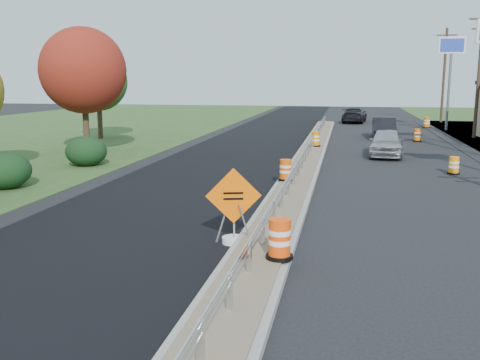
% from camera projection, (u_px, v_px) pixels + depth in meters
% --- Properties ---
extents(ground, '(140.00, 140.00, 0.00)m').
position_uv_depth(ground, '(288.00, 201.00, 19.51)').
color(ground, black).
rests_on(ground, ground).
extents(milled_overlay, '(7.20, 120.00, 0.01)m').
position_uv_depth(milled_overlay, '(229.00, 158.00, 29.99)').
color(milled_overlay, black).
rests_on(milled_overlay, ground).
extents(median, '(1.60, 55.00, 0.23)m').
position_uv_depth(median, '(305.00, 164.00, 27.20)').
color(median, gray).
rests_on(median, ground).
extents(guardrail, '(0.10, 46.15, 0.72)m').
position_uv_depth(guardrail, '(307.00, 150.00, 28.05)').
color(guardrail, silver).
rests_on(guardrail, median).
extents(pylon_sign_north, '(2.20, 0.30, 7.90)m').
position_uv_depth(pylon_sign_north, '(451.00, 54.00, 45.21)').
color(pylon_sign_north, slate).
rests_on(pylon_sign_north, ground).
extents(utility_pole_nmid, '(1.90, 0.26, 9.40)m').
position_uv_depth(utility_pole_nmid, '(479.00, 72.00, 39.52)').
color(utility_pole_nmid, '#473523').
rests_on(utility_pole_nmid, ground).
extents(utility_pole_north, '(1.90, 0.26, 9.40)m').
position_uv_depth(utility_pole_north, '(444.00, 74.00, 53.97)').
color(utility_pole_north, '#473523').
rests_on(utility_pole_north, ground).
extents(hedge_mid, '(2.09, 2.09, 1.52)m').
position_uv_depth(hedge_mid, '(5.00, 170.00, 21.58)').
color(hedge_mid, black).
rests_on(hedge_mid, ground).
extents(hedge_north, '(2.09, 2.09, 1.52)m').
position_uv_depth(hedge_north, '(86.00, 151.00, 27.26)').
color(hedge_north, black).
rests_on(hedge_north, ground).
extents(tree_near_red, '(4.95, 4.95, 7.35)m').
position_uv_depth(tree_near_red, '(83.00, 71.00, 30.74)').
color(tree_near_red, '#473523').
rests_on(tree_near_red, ground).
extents(tree_near_back, '(4.29, 4.29, 6.37)m').
position_uv_depth(tree_near_back, '(98.00, 81.00, 39.14)').
color(tree_near_back, '#473523').
rests_on(tree_near_back, ground).
extents(caution_sign, '(1.46, 0.63, 2.07)m').
position_uv_depth(caution_sign, '(234.00, 225.00, 14.39)').
color(caution_sign, white).
rests_on(caution_sign, ground).
extents(barrel_median_near, '(0.65, 0.65, 0.95)m').
position_uv_depth(barrel_median_near, '(280.00, 240.00, 12.50)').
color(barrel_median_near, black).
rests_on(barrel_median_near, median).
extents(barrel_median_mid, '(0.60, 0.60, 0.88)m').
position_uv_depth(barrel_median_mid, '(286.00, 170.00, 22.20)').
color(barrel_median_mid, black).
rests_on(barrel_median_mid, median).
extents(barrel_median_far, '(0.63, 0.63, 0.92)m').
position_uv_depth(barrel_median_far, '(316.00, 139.00, 33.45)').
color(barrel_median_far, black).
rests_on(barrel_median_far, median).
extents(barrel_shoulder_near, '(0.56, 0.56, 0.82)m').
position_uv_depth(barrel_shoulder_near, '(454.00, 166.00, 24.99)').
color(barrel_shoulder_near, black).
rests_on(barrel_shoulder_near, ground).
extents(barrel_shoulder_mid, '(0.61, 0.61, 0.89)m').
position_uv_depth(barrel_shoulder_mid, '(417.00, 135.00, 38.12)').
color(barrel_shoulder_mid, black).
rests_on(barrel_shoulder_mid, ground).
extents(barrel_shoulder_far, '(0.66, 0.66, 0.97)m').
position_uv_depth(barrel_shoulder_far, '(427.00, 123.00, 48.80)').
color(barrel_shoulder_far, black).
rests_on(barrel_shoulder_far, ground).
extents(car_silver, '(2.19, 4.70, 1.56)m').
position_uv_depth(car_silver, '(386.00, 143.00, 30.79)').
color(car_silver, '#B4B3B8').
rests_on(car_silver, ground).
extents(car_dark_mid, '(1.71, 4.72, 1.55)m').
position_uv_depth(car_dark_mid, '(384.00, 128.00, 40.17)').
color(car_dark_mid, black).
rests_on(car_dark_mid, ground).
extents(car_dark_far, '(2.75, 5.59, 1.56)m').
position_uv_depth(car_dark_far, '(354.00, 115.00, 54.62)').
color(car_dark_far, black).
rests_on(car_dark_far, ground).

